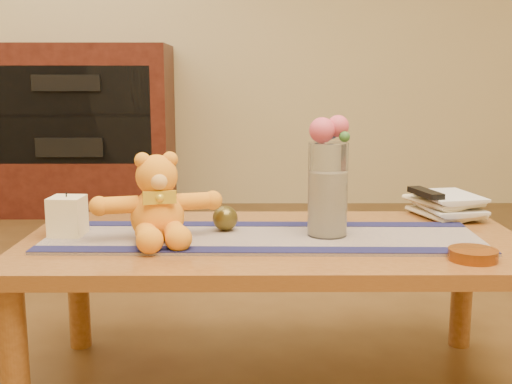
{
  "coord_description": "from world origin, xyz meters",
  "views": [
    {
      "loc": [
        -0.06,
        -1.75,
        0.9
      ],
      "look_at": [
        -0.05,
        0.0,
        0.58
      ],
      "focal_mm": 44.88,
      "sensor_mm": 36.0,
      "label": 1
    }
  ],
  "objects_px": {
    "glass_vase": "(328,189)",
    "tv_remote": "(425,193)",
    "amber_dish": "(473,255)",
    "pillar_candle": "(67,216)",
    "bronze_ball": "(225,218)",
    "book_bottom": "(423,215)",
    "teddy_bear": "(157,198)"
  },
  "relations": [
    {
      "from": "pillar_candle",
      "to": "tv_remote",
      "type": "xyz_separation_m",
      "value": [
        1.06,
        0.23,
        0.02
      ]
    },
    {
      "from": "glass_vase",
      "to": "tv_remote",
      "type": "relative_size",
      "value": 1.62
    },
    {
      "from": "teddy_bear",
      "to": "glass_vase",
      "type": "distance_m",
      "value": 0.47
    },
    {
      "from": "teddy_bear",
      "to": "book_bottom",
      "type": "height_order",
      "value": "teddy_bear"
    },
    {
      "from": "amber_dish",
      "to": "tv_remote",
      "type": "bearing_deg",
      "value": 89.67
    },
    {
      "from": "book_bottom",
      "to": "amber_dish",
      "type": "height_order",
      "value": "amber_dish"
    },
    {
      "from": "tv_remote",
      "to": "glass_vase",
      "type": "bearing_deg",
      "value": -158.77
    },
    {
      "from": "pillar_candle",
      "to": "tv_remote",
      "type": "relative_size",
      "value": 0.68
    },
    {
      "from": "teddy_bear",
      "to": "amber_dish",
      "type": "height_order",
      "value": "teddy_bear"
    },
    {
      "from": "tv_remote",
      "to": "amber_dish",
      "type": "distance_m",
      "value": 0.47
    },
    {
      "from": "glass_vase",
      "to": "amber_dish",
      "type": "height_order",
      "value": "glass_vase"
    },
    {
      "from": "teddy_bear",
      "to": "pillar_candle",
      "type": "relative_size",
      "value": 3.06
    },
    {
      "from": "teddy_bear",
      "to": "book_bottom",
      "type": "relative_size",
      "value": 1.49
    },
    {
      "from": "bronze_ball",
      "to": "amber_dish",
      "type": "xyz_separation_m",
      "value": [
        0.62,
        -0.28,
        -0.03
      ]
    },
    {
      "from": "tv_remote",
      "to": "pillar_candle",
      "type": "bearing_deg",
      "value": 178.19
    },
    {
      "from": "glass_vase",
      "to": "amber_dish",
      "type": "distance_m",
      "value": 0.42
    },
    {
      "from": "pillar_candle",
      "to": "teddy_bear",
      "type": "bearing_deg",
      "value": -9.54
    },
    {
      "from": "pillar_candle",
      "to": "amber_dish",
      "type": "height_order",
      "value": "pillar_candle"
    },
    {
      "from": "glass_vase",
      "to": "bronze_ball",
      "type": "bearing_deg",
      "value": 168.88
    },
    {
      "from": "glass_vase",
      "to": "tv_remote",
      "type": "bearing_deg",
      "value": 35.16
    },
    {
      "from": "book_bottom",
      "to": "amber_dish",
      "type": "distance_m",
      "value": 0.47
    },
    {
      "from": "bronze_ball",
      "to": "book_bottom",
      "type": "relative_size",
      "value": 0.33
    },
    {
      "from": "amber_dish",
      "to": "pillar_candle",
      "type": "bearing_deg",
      "value": 167.67
    },
    {
      "from": "glass_vase",
      "to": "tv_remote",
      "type": "xyz_separation_m",
      "value": [
        0.34,
        0.24,
        -0.05
      ]
    },
    {
      "from": "pillar_candle",
      "to": "book_bottom",
      "type": "xyz_separation_m",
      "value": [
        1.06,
        0.24,
        -0.05
      ]
    },
    {
      "from": "teddy_bear",
      "to": "amber_dish",
      "type": "bearing_deg",
      "value": -28.49
    },
    {
      "from": "teddy_bear",
      "to": "bronze_ball",
      "type": "relative_size",
      "value": 4.58
    },
    {
      "from": "pillar_candle",
      "to": "book_bottom",
      "type": "distance_m",
      "value": 1.09
    },
    {
      "from": "bronze_ball",
      "to": "book_bottom",
      "type": "xyz_separation_m",
      "value": [
        0.62,
        0.19,
        -0.03
      ]
    },
    {
      "from": "book_bottom",
      "to": "amber_dish",
      "type": "relative_size",
      "value": 1.85
    },
    {
      "from": "glass_vase",
      "to": "amber_dish",
      "type": "relative_size",
      "value": 2.16
    },
    {
      "from": "bronze_ball",
      "to": "book_bottom",
      "type": "distance_m",
      "value": 0.65
    }
  ]
}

